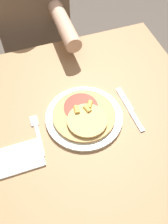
# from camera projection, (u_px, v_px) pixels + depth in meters

# --- Properties ---
(ground_plane) EXTENTS (8.00, 8.00, 0.00)m
(ground_plane) POSITION_uv_depth(u_px,v_px,m) (87.00, 193.00, 1.61)
(ground_plane) COLOR brown
(dining_table) EXTENTS (0.93, 0.98, 0.78)m
(dining_table) POSITION_uv_depth(u_px,v_px,m) (89.00, 141.00, 1.07)
(dining_table) COLOR #9E754C
(dining_table) RESTS_ON ground_plane
(plate) EXTENTS (0.29, 0.29, 0.01)m
(plate) POSITION_uv_depth(u_px,v_px,m) (84.00, 117.00, 0.98)
(plate) COLOR silver
(plate) RESTS_ON dining_table
(pizza) EXTENTS (0.24, 0.24, 0.04)m
(pizza) POSITION_uv_depth(u_px,v_px,m) (85.00, 116.00, 0.97)
(pizza) COLOR tan
(pizza) RESTS_ON plate
(fork) EXTENTS (0.03, 0.18, 0.00)m
(fork) POSITION_uv_depth(u_px,v_px,m) (37.00, 132.00, 0.95)
(fork) COLOR silver
(fork) RESTS_ON dining_table
(knife) EXTENTS (0.03, 0.22, 0.00)m
(knife) POSITION_uv_depth(u_px,v_px,m) (130.00, 109.00, 1.01)
(knife) COLOR silver
(knife) RESTS_ON dining_table
(napkin) EXTENTS (0.16, 0.11, 0.01)m
(napkin) POSITION_uv_depth(u_px,v_px,m) (20.00, 158.00, 0.89)
(napkin) COLOR silver
(napkin) RESTS_ON dining_table
(person_diner) EXTENTS (0.36, 0.52, 1.17)m
(person_diner) POSITION_uv_depth(u_px,v_px,m) (35.00, 31.00, 1.44)
(person_diner) COLOR #2D2D38
(person_diner) RESTS_ON ground_plane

